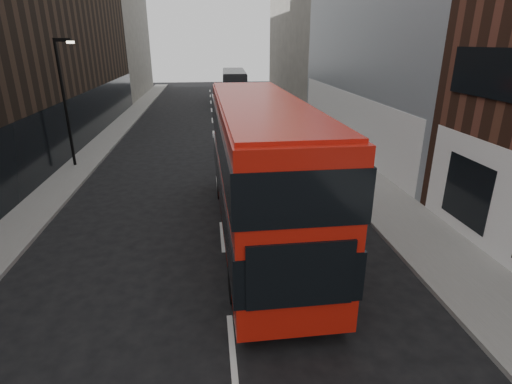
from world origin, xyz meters
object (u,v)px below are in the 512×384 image
object	(u,v)px
car_a	(248,154)
car_b	(240,148)
red_bus	(260,164)
street_lamp	(65,95)
grey_bus	(234,85)
car_c	(262,118)

from	to	relation	value
car_a	car_b	bearing A→B (deg)	92.99
red_bus	car_b	distance (m)	11.03
street_lamp	red_bus	size ratio (longest dim) A/B	0.55
street_lamp	grey_bus	bearing A→B (deg)	66.57
car_a	car_b	size ratio (longest dim) A/B	0.99
grey_bus	car_c	world-z (taller)	grey_bus
red_bus	car_c	distance (m)	21.09
street_lamp	car_b	world-z (taller)	street_lamp
street_lamp	car_a	size ratio (longest dim) A/B	1.73
street_lamp	car_a	xyz separation A→B (m)	(10.11, -0.89, -3.49)
grey_bus	car_b	xyz separation A→B (m)	(-1.28, -24.76, -1.32)
street_lamp	red_bus	xyz separation A→B (m)	(9.66, -10.02, -1.33)
car_a	car_c	xyz separation A→B (m)	(2.36, 11.66, 0.02)
street_lamp	red_bus	distance (m)	13.98
street_lamp	grey_bus	world-z (taller)	street_lamp
grey_bus	car_c	distance (m)	14.90
car_a	street_lamp	bearing A→B (deg)	167.19
red_bus	grey_bus	distance (m)	35.61
street_lamp	red_bus	world-z (taller)	street_lamp
red_bus	car_a	distance (m)	9.39
car_a	car_b	xyz separation A→B (m)	(-0.32, 1.68, -0.01)
red_bus	car_a	world-z (taller)	red_bus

